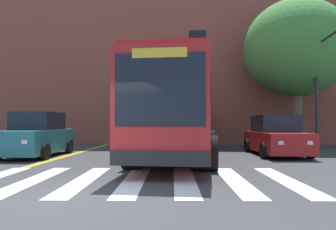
{
  "coord_description": "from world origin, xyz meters",
  "views": [
    {
      "loc": [
        2.35,
        -6.14,
        1.47
      ],
      "look_at": [
        1.63,
        6.43,
        1.74
      ],
      "focal_mm": 35.0,
      "sensor_mm": 36.0,
      "label": 1
    }
  ],
  "objects_px": {
    "car_red_far_lane": "(275,137)",
    "street_tree_curbside_large": "(296,49)",
    "city_bus": "(180,111)",
    "car_tan_behind_bus": "(187,128)",
    "traffic_light_overhead": "(160,86)",
    "traffic_light_near_corner": "(329,68)",
    "car_teal_near_lane": "(37,136)"
  },
  "relations": [
    {
      "from": "car_tan_behind_bus",
      "to": "traffic_light_near_corner",
      "type": "bearing_deg",
      "value": -46.61
    },
    {
      "from": "city_bus",
      "to": "car_tan_behind_bus",
      "type": "bearing_deg",
      "value": 88.1
    },
    {
      "from": "car_teal_near_lane",
      "to": "car_tan_behind_bus",
      "type": "distance_m",
      "value": 10.75
    },
    {
      "from": "car_teal_near_lane",
      "to": "traffic_light_near_corner",
      "type": "bearing_deg",
      "value": 7.27
    },
    {
      "from": "car_teal_near_lane",
      "to": "street_tree_curbside_large",
      "type": "xyz_separation_m",
      "value": [
        12.73,
        5.3,
        4.83
      ]
    },
    {
      "from": "city_bus",
      "to": "car_tan_behind_bus",
      "type": "xyz_separation_m",
      "value": [
        0.29,
        8.76,
        -0.82
      ]
    },
    {
      "from": "city_bus",
      "to": "traffic_light_overhead",
      "type": "xyz_separation_m",
      "value": [
        -1.04,
        2.33,
        1.33
      ]
    },
    {
      "from": "car_red_far_lane",
      "to": "traffic_light_overhead",
      "type": "xyz_separation_m",
      "value": [
        -5.27,
        1.04,
        2.44
      ]
    },
    {
      "from": "car_tan_behind_bus",
      "to": "street_tree_curbside_large",
      "type": "bearing_deg",
      "value": -27.62
    },
    {
      "from": "city_bus",
      "to": "car_red_far_lane",
      "type": "xyz_separation_m",
      "value": [
        4.23,
        1.29,
        -1.11
      ]
    },
    {
      "from": "car_red_far_lane",
      "to": "street_tree_curbside_large",
      "type": "relative_size",
      "value": 0.56
    },
    {
      "from": "city_bus",
      "to": "street_tree_curbside_large",
      "type": "height_order",
      "value": "street_tree_curbside_large"
    },
    {
      "from": "car_teal_near_lane",
      "to": "street_tree_curbside_large",
      "type": "relative_size",
      "value": 0.54
    },
    {
      "from": "traffic_light_overhead",
      "to": "car_teal_near_lane",
      "type": "bearing_deg",
      "value": -157.37
    },
    {
      "from": "city_bus",
      "to": "traffic_light_overhead",
      "type": "height_order",
      "value": "traffic_light_overhead"
    },
    {
      "from": "car_teal_near_lane",
      "to": "street_tree_curbside_large",
      "type": "distance_m",
      "value": 14.62
    },
    {
      "from": "city_bus",
      "to": "traffic_light_near_corner",
      "type": "distance_m",
      "value": 7.37
    },
    {
      "from": "car_red_far_lane",
      "to": "traffic_light_near_corner",
      "type": "distance_m",
      "value": 4.15
    },
    {
      "from": "traffic_light_overhead",
      "to": "car_tan_behind_bus",
      "type": "bearing_deg",
      "value": 78.3
    },
    {
      "from": "car_teal_near_lane",
      "to": "car_red_far_lane",
      "type": "distance_m",
      "value": 10.46
    },
    {
      "from": "car_teal_near_lane",
      "to": "car_tan_behind_bus",
      "type": "bearing_deg",
      "value": 52.98
    },
    {
      "from": "traffic_light_overhead",
      "to": "car_red_far_lane",
      "type": "bearing_deg",
      "value": -11.12
    },
    {
      "from": "car_teal_near_lane",
      "to": "traffic_light_near_corner",
      "type": "height_order",
      "value": "traffic_light_near_corner"
    },
    {
      "from": "car_red_far_lane",
      "to": "street_tree_curbside_large",
      "type": "bearing_deg",
      "value": 60.99
    },
    {
      "from": "car_tan_behind_bus",
      "to": "traffic_light_overhead",
      "type": "bearing_deg",
      "value": -101.7
    },
    {
      "from": "city_bus",
      "to": "car_tan_behind_bus",
      "type": "height_order",
      "value": "city_bus"
    },
    {
      "from": "car_teal_near_lane",
      "to": "traffic_light_overhead",
      "type": "bearing_deg",
      "value": 22.63
    },
    {
      "from": "car_red_far_lane",
      "to": "car_tan_behind_bus",
      "type": "xyz_separation_m",
      "value": [
        -3.94,
        7.47,
        0.29
      ]
    },
    {
      "from": "car_teal_near_lane",
      "to": "car_tan_behind_bus",
      "type": "xyz_separation_m",
      "value": [
        6.47,
        8.58,
        0.23
      ]
    },
    {
      "from": "city_bus",
      "to": "traffic_light_near_corner",
      "type": "relative_size",
      "value": 1.99
    },
    {
      "from": "city_bus",
      "to": "street_tree_curbside_large",
      "type": "relative_size",
      "value": 1.38
    },
    {
      "from": "car_tan_behind_bus",
      "to": "traffic_light_near_corner",
      "type": "height_order",
      "value": "traffic_light_near_corner"
    }
  ]
}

